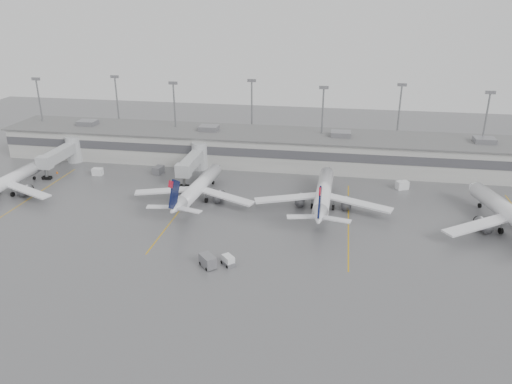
% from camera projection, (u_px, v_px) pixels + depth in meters
% --- Properties ---
extents(ground, '(260.00, 260.00, 0.00)m').
position_uv_depth(ground, '(239.00, 275.00, 80.79)').
color(ground, '#515154').
rests_on(ground, ground).
extents(terminal, '(152.00, 17.00, 9.45)m').
position_uv_depth(terminal, '(283.00, 148.00, 132.29)').
color(terminal, '#A4A49F').
rests_on(terminal, ground).
extents(light_masts, '(142.40, 8.00, 20.60)m').
position_uv_depth(light_masts, '(286.00, 114.00, 134.65)').
color(light_masts, gray).
rests_on(light_masts, ground).
extents(jet_bridge_left, '(4.00, 17.20, 7.00)m').
position_uv_depth(jet_bridge_left, '(66.00, 152.00, 129.91)').
color(jet_bridge_left, '#A9ACAE').
rests_on(jet_bridge_left, ground).
extents(jet_bridge_right, '(4.00, 17.20, 7.00)m').
position_uv_depth(jet_bridge_right, '(195.00, 160.00, 124.41)').
color(jet_bridge_right, '#A9ACAE').
rests_on(jet_bridge_right, ground).
extents(stand_markings, '(105.25, 40.00, 0.01)m').
position_uv_depth(stand_markings, '(262.00, 215.00, 102.75)').
color(stand_markings, '#CD970C').
rests_on(stand_markings, ground).
extents(jet_far_left, '(26.26, 29.48, 9.53)m').
position_uv_depth(jet_far_left, '(4.00, 183.00, 111.78)').
color(jet_far_left, white).
rests_on(jet_far_left, ground).
extents(jet_mid_left, '(27.20, 30.58, 9.89)m').
position_uv_depth(jet_mid_left, '(197.00, 188.00, 108.61)').
color(jet_mid_left, white).
rests_on(jet_mid_left, ground).
extents(jet_mid_right, '(28.83, 32.31, 10.45)m').
position_uv_depth(jet_mid_right, '(323.00, 194.00, 104.75)').
color(jet_mid_right, white).
rests_on(jet_mid_right, ground).
extents(baggage_tug, '(2.91, 2.97, 1.66)m').
position_uv_depth(baggage_tug, '(228.00, 261.00, 83.72)').
color(baggage_tug, white).
rests_on(baggage_tug, ground).
extents(baggage_cart, '(3.53, 3.61, 2.07)m').
position_uv_depth(baggage_cart, '(208.00, 261.00, 82.97)').
color(baggage_cart, slate).
rests_on(baggage_cart, ground).
extents(gse_uld_a, '(2.61, 1.83, 1.77)m').
position_uv_depth(gse_uld_a, '(98.00, 172.00, 124.90)').
color(gse_uld_a, white).
rests_on(gse_uld_a, ground).
extents(gse_uld_b, '(2.66, 2.05, 1.68)m').
position_uv_depth(gse_uld_b, '(209.00, 178.00, 121.09)').
color(gse_uld_b, white).
rests_on(gse_uld_b, ground).
extents(gse_uld_c, '(3.18, 2.74, 1.90)m').
position_uv_depth(gse_uld_c, '(402.00, 185.00, 115.99)').
color(gse_uld_c, white).
rests_on(gse_uld_c, ground).
extents(gse_loader, '(2.37, 3.34, 1.93)m').
position_uv_depth(gse_loader, '(159.00, 170.00, 125.81)').
color(gse_loader, slate).
rests_on(gse_loader, ground).
extents(cone_a, '(0.45, 0.45, 0.72)m').
position_uv_depth(cone_a, '(57.00, 172.00, 126.23)').
color(cone_a, '#FA6605').
rests_on(cone_a, ground).
extents(cone_b, '(0.38, 0.38, 0.61)m').
position_uv_depth(cone_b, '(161.00, 190.00, 114.96)').
color(cone_b, '#FA6605').
rests_on(cone_b, ground).
extents(cone_c, '(0.39, 0.39, 0.61)m').
position_uv_depth(cone_c, '(364.00, 203.00, 107.79)').
color(cone_c, '#FA6605').
rests_on(cone_c, ground).
extents(cone_d, '(0.42, 0.42, 0.67)m').
position_uv_depth(cone_d, '(488.00, 200.00, 109.07)').
color(cone_d, '#FA6605').
rests_on(cone_d, ground).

